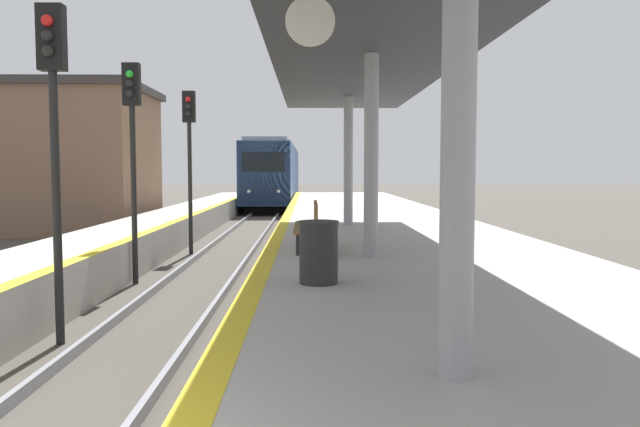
% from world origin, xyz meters
% --- Properties ---
extents(train, '(2.83, 23.42, 4.26)m').
position_xyz_m(train, '(0.00, 41.96, 2.16)').
color(train, black).
rests_on(train, ground).
extents(signal_near, '(0.36, 0.31, 4.74)m').
position_xyz_m(signal_near, '(-1.15, 6.34, 3.30)').
color(signal_near, black).
rests_on(signal_near, ground).
extents(signal_mid, '(0.36, 0.31, 4.74)m').
position_xyz_m(signal_mid, '(-1.39, 11.06, 3.30)').
color(signal_mid, black).
rests_on(signal_mid, ground).
extents(signal_far, '(0.36, 0.31, 4.74)m').
position_xyz_m(signal_far, '(-1.08, 15.78, 3.30)').
color(signal_far, black).
rests_on(signal_far, ground).
extents(station_canopy, '(3.58, 19.18, 3.76)m').
position_xyz_m(station_canopy, '(3.48, 8.52, 4.50)').
color(station_canopy, '#99999E').
rests_on(station_canopy, platform_right).
extents(trash_bin, '(0.55, 0.55, 0.86)m').
position_xyz_m(trash_bin, '(2.52, 5.99, 1.36)').
color(trash_bin, '#262628').
rests_on(trash_bin, platform_right).
extents(bench, '(0.44, 1.98, 0.92)m').
position_xyz_m(bench, '(2.40, 9.55, 1.43)').
color(bench, brown).
rests_on(bench, platform_right).
extents(station_building, '(8.69, 6.19, 5.81)m').
position_xyz_m(station_building, '(-8.40, 22.94, 2.92)').
color(station_building, brown).
rests_on(station_building, ground).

